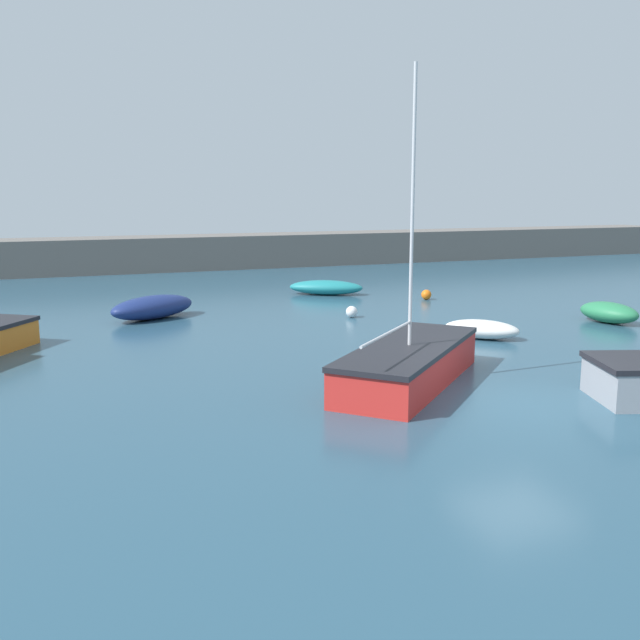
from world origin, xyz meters
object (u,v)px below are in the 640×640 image
at_px(rowboat_white_midwater, 153,307).
at_px(sailboat_tall_mast, 409,363).
at_px(mooring_buoy_white, 352,312).
at_px(fishing_dinghy_green, 482,329).
at_px(open_tender_yellow, 326,287).
at_px(dinghy_near_pier, 609,312).
at_px(mooring_buoy_orange, 426,295).

bearing_deg(rowboat_white_midwater, sailboat_tall_mast, -97.55).
bearing_deg(mooring_buoy_white, fishing_dinghy_green, -64.63).
xyz_separation_m(rowboat_white_midwater, open_tender_yellow, (7.99, 3.30, -0.10)).
bearing_deg(dinghy_near_pier, open_tender_yellow, 24.23).
bearing_deg(sailboat_tall_mast, mooring_buoy_white, 31.53).
bearing_deg(sailboat_tall_mast, fishing_dinghy_green, -3.58).
bearing_deg(mooring_buoy_orange, fishing_dinghy_green, -107.20).
distance_m(fishing_dinghy_green, dinghy_near_pier, 5.70).
relative_size(open_tender_yellow, mooring_buoy_orange, 7.96).
height_order(fishing_dinghy_green, dinghy_near_pier, dinghy_near_pier).
height_order(fishing_dinghy_green, open_tender_yellow, open_tender_yellow).
xyz_separation_m(fishing_dinghy_green, rowboat_white_midwater, (-9.03, 7.20, 0.12)).
bearing_deg(fishing_dinghy_green, dinghy_near_pier, -127.53).
xyz_separation_m(fishing_dinghy_green, mooring_buoy_white, (-2.29, 4.83, -0.08)).
relative_size(rowboat_white_midwater, open_tender_yellow, 1.08).
height_order(fishing_dinghy_green, mooring_buoy_orange, fishing_dinghy_green).
bearing_deg(rowboat_white_midwater, open_tender_yellow, -6.85).
bearing_deg(open_tender_yellow, mooring_buoy_white, -71.61).
distance_m(sailboat_tall_mast, dinghy_near_pier, 11.23).
relative_size(fishing_dinghy_green, sailboat_tall_mast, 0.33).
distance_m(fishing_dinghy_green, open_tender_yellow, 10.56).
height_order(sailboat_tall_mast, mooring_buoy_white, sailboat_tall_mast).
bearing_deg(mooring_buoy_orange, open_tender_yellow, 139.65).
bearing_deg(mooring_buoy_white, rowboat_white_midwater, 160.58).
bearing_deg(rowboat_white_midwater, mooring_buoy_white, -48.74).
bearing_deg(fishing_dinghy_green, rowboat_white_midwater, 6.91).
relative_size(open_tender_yellow, mooring_buoy_white, 8.03).
bearing_deg(mooring_buoy_orange, rowboat_white_midwater, -177.90).
xyz_separation_m(fishing_dinghy_green, open_tender_yellow, (-1.04, 10.50, 0.03)).
xyz_separation_m(dinghy_near_pier, mooring_buoy_orange, (-3.30, 6.93, -0.15)).
distance_m(rowboat_white_midwater, dinghy_near_pier, 16.06).
distance_m(dinghy_near_pier, mooring_buoy_orange, 7.67).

